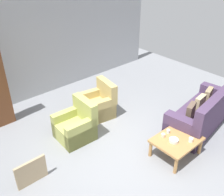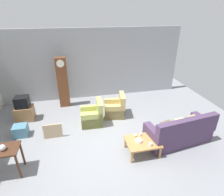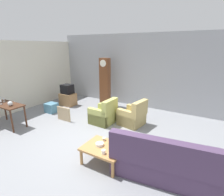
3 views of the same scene
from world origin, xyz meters
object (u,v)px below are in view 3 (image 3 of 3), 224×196
object	(u,v)px
glass_dome_cloche	(10,104)
cup_cream_tall	(104,139)
couch_floral	(163,163)
armchair_olive_near	(104,115)
armchair_olive_far	(133,117)
tv_crt	(67,89)
framed_picture_leaning	(64,114)
wine_glass_short	(1,101)
wine_glass_tall	(0,98)
tv_stand_cabinet	(68,99)
storage_box_blue	(51,108)
cup_white_porcelain	(103,152)
cup_blue_rimmed	(110,141)
coffee_table_wood	(104,149)
wine_glass_mid	(4,99)
bowl_white_stacked	(100,144)
console_table_dark	(7,107)
grandfather_clock	(105,82)

from	to	relation	value
glass_dome_cloche	cup_cream_tall	world-z (taller)	glass_dome_cloche
couch_floral	armchair_olive_near	bearing A→B (deg)	146.74
armchair_olive_far	tv_crt	bearing A→B (deg)	172.84
tv_crt	glass_dome_cloche	distance (m)	2.72
framed_picture_leaning	wine_glass_short	bearing A→B (deg)	-135.84
cup_cream_tall	wine_glass_tall	bearing A→B (deg)	-178.11
wine_glass_tall	wine_glass_short	bearing A→B (deg)	-27.27
couch_floral	wine_glass_tall	bearing A→B (deg)	-178.94
tv_stand_cabinet	wine_glass_tall	world-z (taller)	wine_glass_tall
storage_box_blue	wine_glass_tall	bearing A→B (deg)	-113.70
cup_white_porcelain	wine_glass_tall	bearing A→B (deg)	175.77
armchair_olive_far	glass_dome_cloche	world-z (taller)	glass_dome_cloche
glass_dome_cloche	wine_glass_short	size ratio (longest dim) A/B	0.86
tv_crt	storage_box_blue	xyz separation A→B (m)	(0.05, -1.04, -0.58)
armchair_olive_near	wine_glass_short	bearing A→B (deg)	-145.30
cup_blue_rimmed	wine_glass_tall	size ratio (longest dim) A/B	0.39
coffee_table_wood	framed_picture_leaning	size ratio (longest dim) A/B	1.60
cup_white_porcelain	wine_glass_mid	size ratio (longest dim) A/B	0.50
wine_glass_mid	framed_picture_leaning	bearing A→B (deg)	36.98
glass_dome_cloche	cup_cream_tall	size ratio (longest dim) A/B	1.82
bowl_white_stacked	cup_cream_tall	bearing A→B (deg)	98.41
armchair_olive_far	coffee_table_wood	xyz separation A→B (m)	(0.28, -2.27, 0.06)
coffee_table_wood	cup_cream_tall	distance (m)	0.30
storage_box_blue	console_table_dark	bearing A→B (deg)	-97.99
console_table_dark	couch_floral	bearing A→B (deg)	1.99
couch_floral	grandfather_clock	world-z (taller)	grandfather_clock
armchair_olive_far	wine_glass_tall	distance (m)	4.70
wine_glass_mid	tv_crt	bearing A→B (deg)	80.04
armchair_olive_far	console_table_dark	distance (m)	4.31
tv_stand_cabinet	cup_blue_rimmed	size ratio (longest dim) A/B	8.55
tv_crt	storage_box_blue	bearing A→B (deg)	-87.16
cup_white_porcelain	glass_dome_cloche	bearing A→B (deg)	176.54
wine_glass_short	grandfather_clock	bearing A→B (deg)	63.74
glass_dome_cloche	bowl_white_stacked	world-z (taller)	glass_dome_cloche
coffee_table_wood	wine_glass_mid	distance (m)	4.25
storage_box_blue	wine_glass_tall	xyz separation A→B (m)	(-0.69, -1.57, 0.73)
tv_stand_cabinet	framed_picture_leaning	xyz separation A→B (m)	(1.13, -1.40, -0.02)
wine_glass_mid	coffee_table_wood	bearing A→B (deg)	-1.51
armchair_olive_near	storage_box_blue	bearing A→B (deg)	-175.23
glass_dome_cloche	bowl_white_stacked	size ratio (longest dim) A/B	0.80
coffee_table_wood	tv_stand_cabinet	xyz separation A→B (m)	(-3.76, 2.70, -0.08)
bowl_white_stacked	tv_crt	bearing A→B (deg)	143.31
storage_box_blue	cup_cream_tall	xyz separation A→B (m)	(3.55, -1.43, 0.26)
armchair_olive_near	wine_glass_short	world-z (taller)	wine_glass_short
bowl_white_stacked	glass_dome_cloche	bearing A→B (deg)	-179.98
bowl_white_stacked	wine_glass_tall	world-z (taller)	wine_glass_tall
couch_floral	armchair_olive_far	bearing A→B (deg)	127.68
tv_stand_cabinet	cup_cream_tall	world-z (taller)	tv_stand_cabinet
bowl_white_stacked	wine_glass_short	bearing A→B (deg)	-178.96
storage_box_blue	glass_dome_cloche	size ratio (longest dim) A/B	2.91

